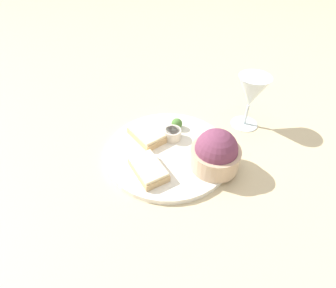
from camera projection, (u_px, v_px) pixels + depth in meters
ground_plane at (168, 153)px, 0.70m from camera, size 4.00×4.00×0.00m
dinner_plate at (168, 152)px, 0.69m from camera, size 0.33×0.33×0.01m
salad_bowl at (216, 153)px, 0.62m from camera, size 0.12×0.12×0.10m
sauce_ramekin at (173, 134)px, 0.71m from camera, size 0.05×0.05×0.03m
cheese_toast_near at (148, 169)px, 0.62m from camera, size 0.11×0.08×0.03m
cheese_toast_far at (146, 134)px, 0.72m from camera, size 0.12×0.10×0.03m
wine_glass at (252, 93)px, 0.72m from camera, size 0.09×0.09×0.16m
garnish at (177, 124)px, 0.75m from camera, size 0.03×0.03×0.03m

